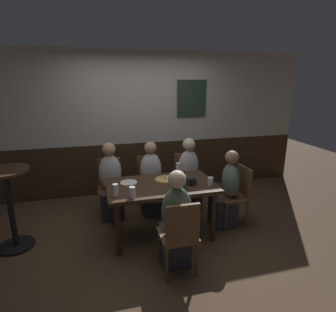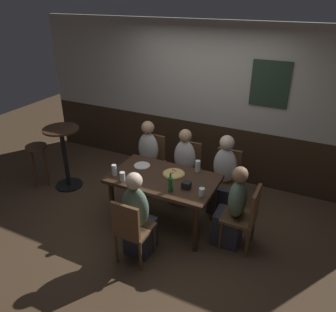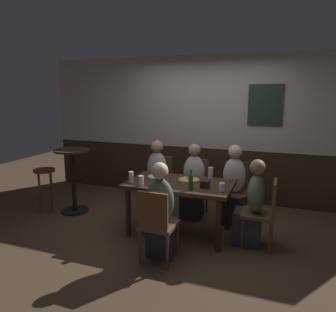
# 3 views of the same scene
# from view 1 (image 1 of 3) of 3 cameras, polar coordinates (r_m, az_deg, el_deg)

# --- Properties ---
(ground_plane) EXTENTS (12.00, 12.00, 0.00)m
(ground_plane) POSITION_cam_1_polar(r_m,az_deg,el_deg) (3.98, -1.34, -15.87)
(ground_plane) COLOR #4C3826
(wall_back) EXTENTS (6.40, 0.13, 2.60)m
(wall_back) POSITION_cam_1_polar(r_m,az_deg,el_deg) (5.07, -5.75, 6.78)
(wall_back) COLOR #332316
(wall_back) RESTS_ON ground_plane
(dining_table) EXTENTS (1.44, 0.85, 0.74)m
(dining_table) POSITION_cam_1_polar(r_m,az_deg,el_deg) (3.68, -1.40, -7.26)
(dining_table) COLOR #382316
(dining_table) RESTS_ON ground_plane
(chair_left_far) EXTENTS (0.40, 0.40, 0.88)m
(chair_left_far) POSITION_cam_1_polar(r_m,az_deg,el_deg) (4.44, -11.97, -5.62)
(chair_left_far) COLOR brown
(chair_left_far) RESTS_ON ground_plane
(chair_mid_near) EXTENTS (0.40, 0.40, 0.88)m
(chair_mid_near) POSITION_cam_1_polar(r_m,az_deg,el_deg) (3.03, 2.46, -15.92)
(chair_mid_near) COLOR brown
(chair_mid_near) RESTS_ON ground_plane
(chair_right_far) EXTENTS (0.40, 0.40, 0.88)m
(chair_right_far) POSITION_cam_1_polar(r_m,az_deg,el_deg) (4.65, 3.80, -4.28)
(chair_right_far) COLOR brown
(chair_right_far) RESTS_ON ground_plane
(chair_mid_far) EXTENTS (0.40, 0.40, 0.88)m
(chair_mid_far) POSITION_cam_1_polar(r_m,az_deg,el_deg) (4.50, -3.89, -4.98)
(chair_mid_far) COLOR brown
(chair_mid_far) RESTS_ON ground_plane
(chair_head_east) EXTENTS (0.40, 0.40, 0.88)m
(chair_head_east) POSITION_cam_1_polar(r_m,az_deg,el_deg) (4.13, 14.23, -7.40)
(chair_head_east) COLOR brown
(chair_head_east) RESTS_ON ground_plane
(person_left_far) EXTENTS (0.34, 0.37, 1.19)m
(person_left_far) POSITION_cam_1_polar(r_m,az_deg,el_deg) (4.28, -11.85, -6.28)
(person_left_far) COLOR #2D2D38
(person_left_far) RESTS_ON ground_plane
(person_mid_near) EXTENTS (0.34, 0.37, 1.17)m
(person_mid_near) POSITION_cam_1_polar(r_m,az_deg,el_deg) (3.16, 1.56, -14.47)
(person_mid_near) COLOR #2D2D38
(person_mid_near) RESTS_ON ground_plane
(person_right_far) EXTENTS (0.34, 0.37, 1.19)m
(person_right_far) POSITION_cam_1_polar(r_m,az_deg,el_deg) (4.51, 4.45, -4.84)
(person_right_far) COLOR #2D2D38
(person_right_far) RESTS_ON ground_plane
(person_mid_far) EXTENTS (0.34, 0.37, 1.16)m
(person_mid_far) POSITION_cam_1_polar(r_m,az_deg,el_deg) (4.36, -3.48, -5.78)
(person_mid_far) COLOR #2D2D38
(person_mid_far) RESTS_ON ground_plane
(person_head_east) EXTENTS (0.37, 0.34, 1.14)m
(person_head_east) POSITION_cam_1_polar(r_m,az_deg,el_deg) (4.07, 12.18, -7.93)
(person_head_east) COLOR #2D2D38
(person_head_east) RESTS_ON ground_plane
(pizza) EXTENTS (0.30, 0.30, 0.03)m
(pizza) POSITION_cam_1_polar(r_m,az_deg,el_deg) (3.78, -0.51, -4.92)
(pizza) COLOR tan
(pizza) RESTS_ON dining_table
(pint_glass_pale) EXTENTS (0.07, 0.07, 0.13)m
(pint_glass_pale) POSITION_cam_1_polar(r_m,az_deg,el_deg) (3.26, -7.50, -7.66)
(pint_glass_pale) COLOR silver
(pint_glass_pale) RESTS_ON dining_table
(beer_glass_tall) EXTENTS (0.07, 0.07, 0.16)m
(beer_glass_tall) POSITION_cam_1_polar(r_m,az_deg,el_deg) (4.04, 2.20, -2.72)
(beer_glass_tall) COLOR silver
(beer_glass_tall) RESTS_ON dining_table
(highball_clear) EXTENTS (0.07, 0.07, 0.11)m
(highball_clear) POSITION_cam_1_polar(r_m,az_deg,el_deg) (3.64, 8.90, -5.34)
(highball_clear) COLOR silver
(highball_clear) RESTS_ON dining_table
(tumbler_short) EXTENTS (0.07, 0.07, 0.15)m
(tumbler_short) POSITION_cam_1_polar(r_m,az_deg,el_deg) (3.32, -10.96, -7.21)
(tumbler_short) COLOR silver
(tumbler_short) RESTS_ON dining_table
(beer_bottle_green) EXTENTS (0.06, 0.06, 0.26)m
(beer_bottle_green) POSITION_cam_1_polar(r_m,az_deg,el_deg) (3.43, 3.48, -5.52)
(beer_bottle_green) COLOR #194723
(beer_bottle_green) RESTS_ON dining_table
(plate_white_large) EXTENTS (0.23, 0.23, 0.01)m
(plate_white_large) POSITION_cam_1_polar(r_m,az_deg,el_deg) (3.72, -8.25, -5.55)
(plate_white_large) COLOR white
(plate_white_large) RESTS_ON dining_table
(condiment_caddy) EXTENTS (0.11, 0.09, 0.09)m
(condiment_caddy) POSITION_cam_1_polar(r_m,az_deg,el_deg) (3.63, 4.96, -5.33)
(condiment_caddy) COLOR black
(condiment_caddy) RESTS_ON dining_table
(side_bar_table) EXTENTS (0.56, 0.56, 1.05)m
(side_bar_table) POSITION_cam_1_polar(r_m,az_deg,el_deg) (3.93, -30.28, -8.50)
(side_bar_table) COLOR black
(side_bar_table) RESTS_ON ground_plane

